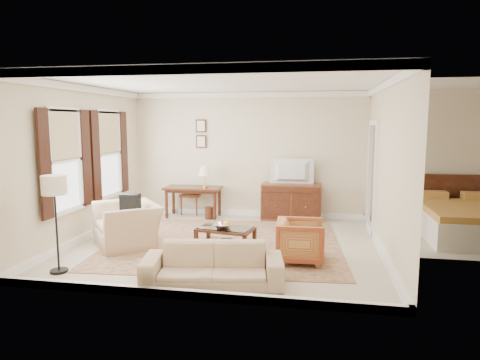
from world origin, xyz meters
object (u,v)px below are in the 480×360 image
(sideboard, at_px, (291,202))
(coffee_table, at_px, (226,233))
(writing_desk, at_px, (193,192))
(tv, at_px, (292,163))
(sofa, at_px, (213,258))
(club_armchair, at_px, (128,218))
(striped_armchair, at_px, (300,239))

(sideboard, bearing_deg, coffee_table, -111.28)
(writing_desk, bearing_deg, sideboard, 3.46)
(tv, bearing_deg, sofa, 78.78)
(sofa, bearing_deg, tv, 69.67)
(coffee_table, height_order, club_armchair, club_armchair)
(writing_desk, xyz_separation_m, tv, (2.27, 0.12, 0.69))
(sideboard, xyz_separation_m, coffee_table, (-0.99, -2.53, -0.11))
(writing_desk, relative_size, striped_armchair, 1.73)
(striped_armchair, relative_size, club_armchair, 0.64)
(writing_desk, xyz_separation_m, coffee_table, (1.28, -2.40, -0.29))
(tv, relative_size, coffee_table, 0.90)
(sideboard, distance_m, striped_armchair, 2.98)
(writing_desk, height_order, striped_armchair, striped_armchair)
(writing_desk, height_order, tv, tv)
(coffee_table, height_order, striped_armchair, striped_armchair)
(striped_armchair, bearing_deg, writing_desk, 40.23)
(club_armchair, bearing_deg, tv, 93.96)
(striped_armchair, distance_m, club_armchair, 3.12)
(coffee_table, relative_size, sofa, 0.55)
(sideboard, bearing_deg, tv, -90.00)
(writing_desk, relative_size, sofa, 0.68)
(sideboard, bearing_deg, striped_armchair, -83.80)
(writing_desk, height_order, club_armchair, club_armchair)
(tv, height_order, coffee_table, tv)
(striped_armchair, relative_size, sofa, 0.39)
(coffee_table, bearing_deg, club_armchair, -177.87)
(coffee_table, relative_size, striped_armchair, 1.39)
(coffee_table, bearing_deg, sideboard, 68.72)
(club_armchair, bearing_deg, coffee_table, 53.11)
(coffee_table, xyz_separation_m, striped_armchair, (1.31, -0.43, 0.07))
(sideboard, relative_size, coffee_table, 1.28)
(writing_desk, xyz_separation_m, sofa, (1.45, -4.01, -0.23))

